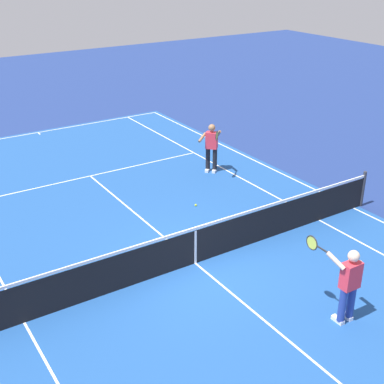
{
  "coord_description": "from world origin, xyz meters",
  "views": [
    {
      "loc": [
        -9.02,
        5.89,
        6.8
      ],
      "look_at": [
        1.84,
        -1.09,
        0.9
      ],
      "focal_mm": 49.33,
      "sensor_mm": 36.0,
      "label": 1
    }
  ],
  "objects_px": {
    "tennis_net": "(195,245)",
    "tennis_ball": "(196,205)",
    "tennis_player_far": "(348,282)",
    "tennis_player_near": "(212,146)"
  },
  "relations": [
    {
      "from": "tennis_player_far",
      "to": "tennis_ball",
      "type": "bearing_deg",
      "value": -3.6
    },
    {
      "from": "tennis_net",
      "to": "tennis_ball",
      "type": "xyz_separation_m",
      "value": [
        2.6,
        -1.71,
        -0.46
      ]
    },
    {
      "from": "tennis_net",
      "to": "tennis_ball",
      "type": "bearing_deg",
      "value": -33.36
    },
    {
      "from": "tennis_net",
      "to": "tennis_player_near",
      "type": "height_order",
      "value": "tennis_player_near"
    },
    {
      "from": "tennis_player_near",
      "to": "tennis_ball",
      "type": "relative_size",
      "value": 25.71
    },
    {
      "from": "tennis_player_near",
      "to": "tennis_ball",
      "type": "xyz_separation_m",
      "value": [
        -1.96,
        1.91,
        -0.9
      ]
    },
    {
      "from": "tennis_player_near",
      "to": "tennis_ball",
      "type": "distance_m",
      "value": 2.88
    },
    {
      "from": "tennis_player_far",
      "to": "tennis_ball",
      "type": "xyz_separation_m",
      "value": [
        6.02,
        -0.38,
        -0.9
      ]
    },
    {
      "from": "tennis_net",
      "to": "tennis_ball",
      "type": "relative_size",
      "value": 177.27
    },
    {
      "from": "tennis_net",
      "to": "tennis_ball",
      "type": "distance_m",
      "value": 3.14
    }
  ]
}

